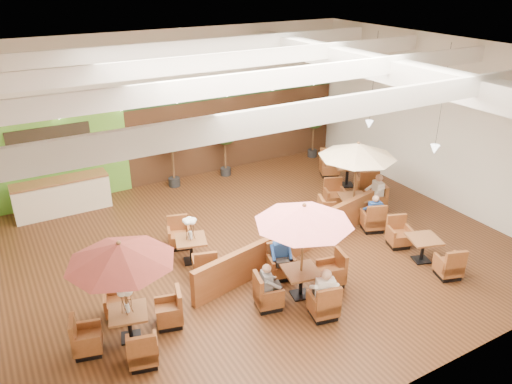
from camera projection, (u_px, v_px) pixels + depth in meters
room at (242, 115)px, 14.08m from camera, size 14.04×14.00×5.52m
service_counter at (62, 196)px, 16.33m from camera, size 3.00×0.75×1.18m
booth_divider at (295, 241)px, 13.91m from camera, size 6.87×1.65×0.97m
table_0 at (123, 274)px, 10.31m from camera, size 2.53×2.53×2.48m
table_1 at (303, 234)px, 11.70m from camera, size 2.59×2.59×2.56m
table_2 at (356, 167)px, 15.46m from camera, size 2.72×2.72×2.61m
table_3 at (191, 246)px, 13.63m from camera, size 1.01×2.56×1.50m
table_4 at (423, 250)px, 13.74m from camera, size 1.03×2.56×0.91m
table_5 at (347, 175)px, 18.39m from camera, size 1.24×3.00×1.05m
topiary_0 at (171, 140)px, 17.77m from camera, size 1.03×1.03×2.38m
topiary_1 at (225, 135)px, 18.78m from camera, size 0.95×0.95×2.22m
topiary_2 at (314, 119)px, 20.64m from camera, size 0.95×0.95×2.21m
diner_0 at (325, 289)px, 11.36m from camera, size 0.48×0.44×0.86m
diner_1 at (281, 252)px, 12.85m from camera, size 0.43×0.39×0.78m
diner_2 at (269, 281)px, 11.70m from camera, size 0.35×0.40×0.75m
diner_3 at (374, 209)px, 15.15m from camera, size 0.40×0.35×0.75m
diner_4 at (376, 190)px, 16.31m from camera, size 0.42×0.47×0.86m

